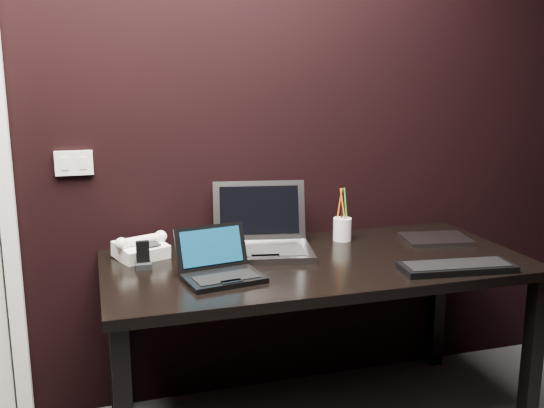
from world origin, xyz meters
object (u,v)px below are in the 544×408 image
object	(u,v)px
mobile_phone	(143,258)
pen_cup	(342,228)
desk	(316,278)
ext_keyboard	(457,267)
netbook	(220,269)
closed_laptop	(436,239)
silver_laptop	(262,240)
desk_phone	(141,248)

from	to	relation	value
mobile_phone	pen_cup	world-z (taller)	pen_cup
desk	ext_keyboard	world-z (taller)	ext_keyboard
netbook	mobile_phone	xyz separation A→B (m)	(-0.26, 0.20, 0.00)
mobile_phone	closed_laptop	bearing A→B (deg)	0.45
silver_laptop	pen_cup	world-z (taller)	silver_laptop
desk	mobile_phone	bearing A→B (deg)	172.23
closed_laptop	mobile_phone	world-z (taller)	mobile_phone
desk	pen_cup	size ratio (longest dim) A/B	7.06
mobile_phone	netbook	bearing A→B (deg)	-37.93
desk_phone	pen_cup	xyz separation A→B (m)	(0.89, 0.01, 0.02)
desk_phone	netbook	bearing A→B (deg)	-52.59
netbook	desk_phone	size ratio (longest dim) A/B	1.33
desk	mobile_phone	world-z (taller)	mobile_phone
closed_laptop	mobile_phone	distance (m)	1.29
netbook	pen_cup	world-z (taller)	pen_cup
desk	mobile_phone	distance (m)	0.70
netbook	pen_cup	xyz separation A→B (m)	(0.64, 0.35, 0.02)
desk	desk_phone	distance (m)	0.72
netbook	desk_phone	distance (m)	0.42
closed_laptop	mobile_phone	bearing A→B (deg)	-179.55
netbook	pen_cup	distance (m)	0.73
desk	pen_cup	world-z (taller)	pen_cup
netbook	ext_keyboard	world-z (taller)	netbook
ext_keyboard	desk	bearing A→B (deg)	148.61
desk	netbook	size ratio (longest dim) A/B	5.40
netbook	closed_laptop	size ratio (longest dim) A/B	0.98
mobile_phone	pen_cup	size ratio (longest dim) A/B	0.44
netbook	silver_laptop	distance (m)	0.37
netbook	ext_keyboard	size ratio (longest dim) A/B	0.70
desk	mobile_phone	xyz separation A→B (m)	(-0.68, 0.09, 0.12)
netbook	closed_laptop	world-z (taller)	netbook
silver_laptop	ext_keyboard	size ratio (longest dim) A/B	1.02
ext_keyboard	desk_phone	bearing A→B (deg)	155.96
desk_phone	mobile_phone	world-z (taller)	mobile_phone
desk	silver_laptop	xyz separation A→B (m)	(-0.18, 0.17, 0.13)
pen_cup	closed_laptop	bearing A→B (deg)	-19.16
mobile_phone	pen_cup	bearing A→B (deg)	9.37
ext_keyboard	silver_laptop	bearing A→B (deg)	145.11
pen_cup	netbook	bearing A→B (deg)	-151.11
mobile_phone	silver_laptop	bearing A→B (deg)	8.42
netbook	pen_cup	size ratio (longest dim) A/B	1.31
desk	desk_phone	world-z (taller)	desk_phone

